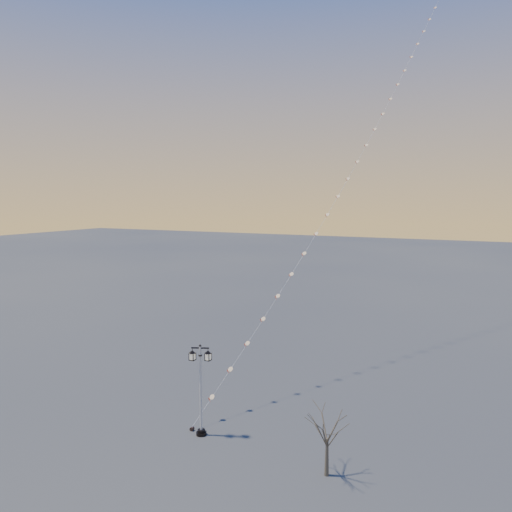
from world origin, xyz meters
The scene contains 4 objects.
ground centered at (0.00, 0.00, 0.00)m, with size 300.00×300.00×0.00m, color #454746.
street_lamp centered at (-0.05, 0.97, 3.04)m, with size 1.33×0.83×5.49m.
bare_tree centered at (7.86, 0.16, 2.47)m, with size 2.15×2.15×3.56m.
kite_train centered at (4.04, 23.73, 20.93)m, with size 10.32×45.74×42.02m.
Camera 1 is at (14.40, -21.69, 13.85)m, focal length 33.51 mm.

